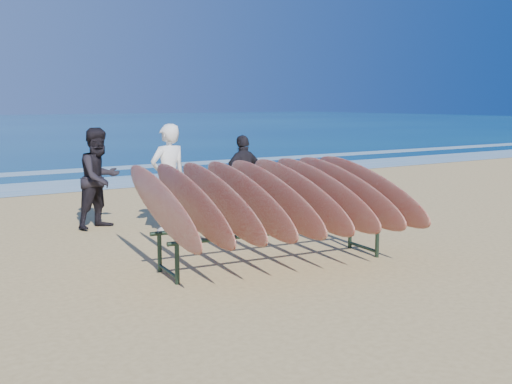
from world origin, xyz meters
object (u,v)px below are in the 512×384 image
Objects in this scene: surfboard_rack at (273,197)px; person_white at (169,178)px; person_dark_a at (100,178)px; person_dark_b at (244,176)px.

person_white is (-0.17, 2.80, -0.01)m from surfboard_rack.
person_dark_a reaches higher than surfboard_rack.
person_dark_a is 2.72m from person_dark_b.
person_dark_b is (2.69, -0.37, -0.09)m from person_dark_a.
person_dark_b is (1.83, 0.52, -0.13)m from person_white.
person_dark_a is (-1.03, 3.69, -0.05)m from surfboard_rack.
person_white is 1.91m from person_dark_b.
person_dark_a is 1.12× the size of person_dark_b.
person_dark_b is at bearing -29.73° from person_dark_a.
person_dark_b reaches higher than surfboard_rack.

